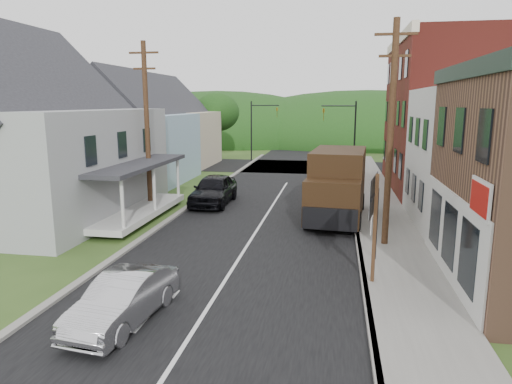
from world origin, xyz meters
The scene contains 24 objects.
ground centered at (0.00, 0.00, 0.00)m, with size 120.00×120.00×0.00m, color #2D4719.
road centered at (0.00, 10.00, 0.00)m, with size 9.00×90.00×0.02m, color black.
cross_road centered at (0.00, 27.00, 0.00)m, with size 60.00×9.00×0.02m, color black.
sidewalk_right centered at (5.90, 8.00, 0.07)m, with size 2.80×55.00×0.15m, color slate.
curb_right centered at (4.55, 8.00, 0.07)m, with size 0.20×55.00×0.15m, color slate.
curb_left centered at (-4.65, 8.00, 0.06)m, with size 0.30×55.00×0.12m, color slate.
storefront_white centered at (11.30, 7.50, 3.25)m, with size 8.00×7.00×6.50m, color silver.
storefront_red centered at (11.30, 17.00, 5.00)m, with size 8.00×12.00×10.00m, color maroon.
house_gray centered at (-12.00, 6.00, 4.23)m, with size 10.20×12.24×8.35m.
house_blue centered at (-11.00, 17.00, 3.69)m, with size 7.14×8.16×7.28m.
house_cream centered at (-11.50, 26.00, 3.69)m, with size 7.14×8.16×7.28m.
utility_pole_right centered at (5.60, 3.50, 4.66)m, with size 1.60×0.26×9.00m.
utility_pole_left centered at (-6.50, 8.00, 4.66)m, with size 1.60×0.26×9.00m.
traffic_signal_right centered at (4.30, 23.50, 3.76)m, with size 2.87×0.20×6.00m.
traffic_signal_left centered at (-4.30, 30.50, 3.76)m, with size 2.87×0.20×6.00m.
tree_left_b centered at (-17.00, 12.00, 4.88)m, with size 4.80×4.80×6.94m.
tree_left_c centered at (-19.00, 20.00, 5.94)m, with size 5.80×5.80×8.41m.
tree_left_d centered at (-9.00, 32.00, 4.88)m, with size 4.80×4.80×6.94m.
forested_ridge centered at (0.00, 55.00, 0.00)m, with size 90.00×30.00×16.00m, color #173710.
silver_sedan centered at (-1.98, -4.57, 0.66)m, with size 1.40×4.01×1.32m, color #BBBAC0.
dark_sedan centered at (-3.44, 10.06, 0.86)m, with size 2.04×5.06×1.72m, color black.
delivery_van centered at (3.62, 7.67, 1.78)m, with size 3.08×6.48×3.51m.
route_sign_cluster centered at (4.75, -0.76, 2.43)m, with size 0.43×1.99×3.52m.
warning_sign centered at (5.03, 1.46, 1.97)m, with size 0.15×0.79×2.84m.
Camera 1 is at (3.49, -15.20, 5.84)m, focal length 32.00 mm.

